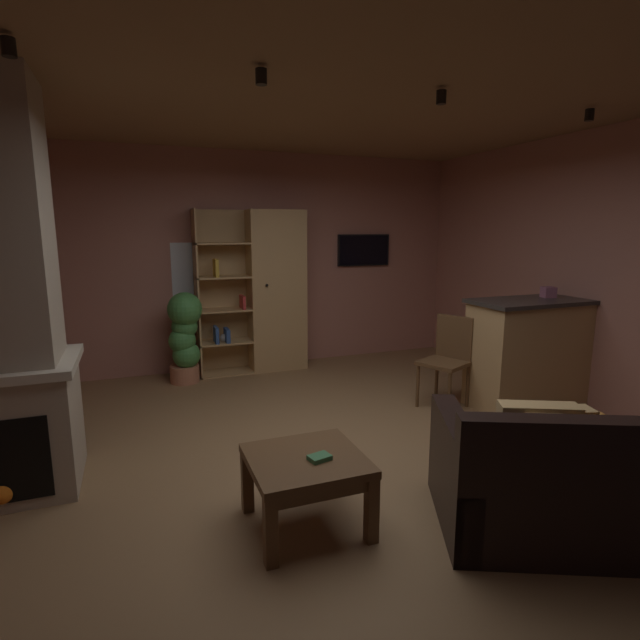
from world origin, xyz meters
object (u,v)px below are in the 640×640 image
at_px(table_book_0, 320,458).
at_px(coffee_table, 306,470).
at_px(potted_floor_plant, 185,334).
at_px(dining_chair, 448,355).
at_px(wall_mounted_tv, 364,250).
at_px(bookshelf_cabinet, 269,292).
at_px(kitchen_bar_counter, 536,352).
at_px(tissue_box, 548,292).
at_px(leather_couch, 581,483).

bearing_deg(table_book_0, coffee_table, 131.82).
bearing_deg(potted_floor_plant, coffee_table, -83.23).
height_order(dining_chair, wall_mounted_tv, wall_mounted_tv).
relative_size(dining_chair, wall_mounted_tv, 1.20).
bearing_deg(bookshelf_cabinet, kitchen_bar_counter, -45.48).
relative_size(table_book_0, dining_chair, 0.14).
bearing_deg(coffee_table, dining_chair, 35.66).
height_order(tissue_box, wall_mounted_tv, wall_mounted_tv).
xyz_separation_m(potted_floor_plant, wall_mounted_tv, (2.51, 0.41, 0.93)).
distance_m(table_book_0, dining_chair, 2.51).
height_order(bookshelf_cabinet, kitchen_bar_counter, bookshelf_cabinet).
relative_size(coffee_table, wall_mounted_tv, 0.89).
bearing_deg(potted_floor_plant, kitchen_bar_counter, -31.76).
bearing_deg(dining_chair, coffee_table, -144.34).
height_order(coffee_table, wall_mounted_tv, wall_mounted_tv).
height_order(bookshelf_cabinet, wall_mounted_tv, bookshelf_cabinet).
relative_size(tissue_box, coffee_table, 0.18).
relative_size(coffee_table, table_book_0, 5.36).
height_order(coffee_table, table_book_0, table_book_0).
bearing_deg(kitchen_bar_counter, wall_mounted_tv, 107.78).
height_order(kitchen_bar_counter, potted_floor_plant, kitchen_bar_counter).
height_order(kitchen_bar_counter, leather_couch, kitchen_bar_counter).
distance_m(bookshelf_cabinet, leather_couch, 4.19).
distance_m(tissue_box, dining_chair, 1.22).
bearing_deg(kitchen_bar_counter, coffee_table, -157.91).
bearing_deg(potted_floor_plant, dining_chair, -35.78).
xyz_separation_m(bookshelf_cabinet, wall_mounted_tv, (1.42, 0.21, 0.50)).
distance_m(kitchen_bar_counter, coffee_table, 3.15).
relative_size(kitchen_bar_counter, potted_floor_plant, 1.33).
height_order(kitchen_bar_counter, coffee_table, kitchen_bar_counter).
bearing_deg(dining_chair, kitchen_bar_counter, -18.41).
bearing_deg(coffee_table, table_book_0, -48.18).
relative_size(table_book_0, wall_mounted_tv, 0.17).
height_order(leather_couch, table_book_0, leather_couch).
bearing_deg(tissue_box, table_book_0, -156.47).
relative_size(bookshelf_cabinet, wall_mounted_tv, 2.64).
distance_m(leather_couch, potted_floor_plant, 4.30).
distance_m(coffee_table, table_book_0, 0.14).
bearing_deg(table_book_0, dining_chair, 37.74).
distance_m(coffee_table, dining_chair, 2.53).
bearing_deg(tissue_box, dining_chair, 167.42).
relative_size(kitchen_bar_counter, wall_mounted_tv, 1.86).
bearing_deg(table_book_0, leather_couch, -21.13).
bearing_deg(wall_mounted_tv, table_book_0, -119.12).
relative_size(bookshelf_cabinet, table_book_0, 16.00).
bearing_deg(leather_couch, coffee_table, 157.41).
bearing_deg(bookshelf_cabinet, wall_mounted_tv, 8.44).
xyz_separation_m(kitchen_bar_counter, table_book_0, (-2.85, -1.25, -0.09)).
bearing_deg(tissue_box, bookshelf_cabinet, 137.27).
bearing_deg(tissue_box, coffee_table, -157.98).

